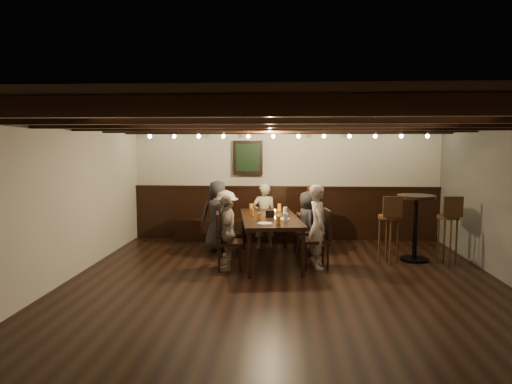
# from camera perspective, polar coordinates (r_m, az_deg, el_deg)

# --- Properties ---
(room) EXTENTS (7.00, 7.00, 7.00)m
(room) POSITION_cam_1_polar(r_m,az_deg,el_deg) (8.52, 1.78, -0.48)
(room) COLOR black
(room) RESTS_ON ground
(dining_table) EXTENTS (1.23, 2.21, 0.79)m
(dining_table) POSITION_cam_1_polar(r_m,az_deg,el_deg) (7.88, 1.72, -3.58)
(dining_table) COLOR black
(dining_table) RESTS_ON floor
(chair_left_near) EXTENTS (0.45, 0.45, 0.88)m
(chair_left_near) POSITION_cam_1_polar(r_m,az_deg,el_deg) (8.37, -3.54, -6.19)
(chair_left_near) COLOR black
(chair_left_near) RESTS_ON floor
(chair_left_far) EXTENTS (0.48, 0.48, 0.93)m
(chair_left_far) POSITION_cam_1_polar(r_m,az_deg,el_deg) (7.49, -3.46, -7.52)
(chair_left_far) COLOR black
(chair_left_far) RESTS_ON floor
(chair_right_near) EXTENTS (0.46, 0.46, 0.89)m
(chair_right_near) POSITION_cam_1_polar(r_m,az_deg,el_deg) (8.50, 6.25, -6.00)
(chair_right_near) COLOR black
(chair_right_near) RESTS_ON floor
(chair_right_far) EXTENTS (0.50, 0.50, 0.97)m
(chair_right_far) POSITION_cam_1_polar(r_m,az_deg,el_deg) (7.64, 7.50, -7.20)
(chair_right_far) COLOR black
(chair_right_far) RESTS_ON floor
(person_bench_left) EXTENTS (0.71, 0.52, 1.35)m
(person_bench_left) POSITION_cam_1_polar(r_m,az_deg,el_deg) (8.73, -4.78, -2.96)
(person_bench_left) COLOR #29292C
(person_bench_left) RESTS_ON floor
(person_bench_centre) EXTENTS (0.50, 0.37, 1.28)m
(person_bench_centre) POSITION_cam_1_polar(r_m,az_deg,el_deg) (8.92, 1.02, -2.99)
(person_bench_centre) COLOR gray
(person_bench_centre) RESTS_ON floor
(person_bench_right) EXTENTS (0.67, 0.55, 1.25)m
(person_bench_right) POSITION_cam_1_polar(r_m,az_deg,el_deg) (8.91, 6.89, -3.16)
(person_bench_right) COLOR brown
(person_bench_right) RESTS_ON floor
(person_left_near) EXTENTS (0.55, 0.83, 1.21)m
(person_left_near) POSITION_cam_1_polar(r_m,az_deg,el_deg) (8.30, -3.77, -3.94)
(person_left_near) COLOR #AA9E8F
(person_left_near) RESTS_ON floor
(person_left_far) EXTENTS (0.39, 0.75, 1.22)m
(person_left_far) POSITION_cam_1_polar(r_m,az_deg,el_deg) (7.42, -3.71, -5.08)
(person_left_far) COLOR gray
(person_left_far) RESTS_ON floor
(person_right_near) EXTENTS (0.45, 0.62, 1.18)m
(person_right_near) POSITION_cam_1_polar(r_m,az_deg,el_deg) (8.45, 6.48, -3.88)
(person_right_near) COLOR black
(person_right_near) RESTS_ON floor
(person_right_far) EXTENTS (0.40, 0.54, 1.38)m
(person_right_far) POSITION_cam_1_polar(r_m,az_deg,el_deg) (7.56, 7.76, -4.29)
(person_right_far) COLOR #A79A8D
(person_right_far) RESTS_ON floor
(pint_a) EXTENTS (0.07, 0.07, 0.14)m
(pint_a) POSITION_cam_1_polar(r_m,az_deg,el_deg) (8.53, -0.63, -1.93)
(pint_a) COLOR #BF7219
(pint_a) RESTS_ON dining_table
(pint_b) EXTENTS (0.07, 0.07, 0.14)m
(pint_b) POSITION_cam_1_polar(r_m,az_deg,el_deg) (8.53, 2.95, -1.94)
(pint_b) COLOR #BF7219
(pint_b) RESTS_ON dining_table
(pint_c) EXTENTS (0.07, 0.07, 0.14)m
(pint_c) POSITION_cam_1_polar(r_m,az_deg,el_deg) (7.93, -0.51, -2.53)
(pint_c) COLOR #BF7219
(pint_c) RESTS_ON dining_table
(pint_d) EXTENTS (0.07, 0.07, 0.14)m
(pint_d) POSITION_cam_1_polar(r_m,az_deg,el_deg) (8.09, 3.70, -2.37)
(pint_d) COLOR silver
(pint_d) RESTS_ON dining_table
(pint_e) EXTENTS (0.07, 0.07, 0.14)m
(pint_e) POSITION_cam_1_polar(r_m,az_deg,el_deg) (7.40, 0.39, -3.15)
(pint_e) COLOR #BF7219
(pint_e) RESTS_ON dining_table
(pint_f) EXTENTS (0.07, 0.07, 0.14)m
(pint_f) POSITION_cam_1_polar(r_m,az_deg,el_deg) (7.34, 3.73, -3.23)
(pint_f) COLOR silver
(pint_f) RESTS_ON dining_table
(pint_g) EXTENTS (0.07, 0.07, 0.14)m
(pint_g) POSITION_cam_1_polar(r_m,az_deg,el_deg) (7.08, 2.81, -3.57)
(pint_g) COLOR #BF7219
(pint_g) RESTS_ON dining_table
(plate_near) EXTENTS (0.24, 0.24, 0.01)m
(plate_near) POSITION_cam_1_polar(r_m,az_deg,el_deg) (7.17, 1.11, -3.95)
(plate_near) COLOR white
(plate_near) RESTS_ON dining_table
(plate_far) EXTENTS (0.24, 0.24, 0.01)m
(plate_far) POSITION_cam_1_polar(r_m,az_deg,el_deg) (7.60, 3.31, -3.40)
(plate_far) COLOR white
(plate_far) RESTS_ON dining_table
(condiment_caddy) EXTENTS (0.15, 0.10, 0.12)m
(condiment_caddy) POSITION_cam_1_polar(r_m,az_deg,el_deg) (7.81, 1.77, -2.74)
(condiment_caddy) COLOR black
(condiment_caddy) RESTS_ON dining_table
(candle) EXTENTS (0.05, 0.05, 0.05)m
(candle) POSITION_cam_1_polar(r_m,az_deg,el_deg) (8.17, 2.35, -2.60)
(candle) COLOR beige
(candle) RESTS_ON dining_table
(high_top_table) EXTENTS (0.65, 0.65, 1.16)m
(high_top_table) POSITION_cam_1_polar(r_m,az_deg,el_deg) (8.41, 19.33, -3.06)
(high_top_table) COLOR black
(high_top_table) RESTS_ON floor
(bar_stool_left) EXTENTS (0.37, 0.39, 1.17)m
(bar_stool_left) POSITION_cam_1_polar(r_m,az_deg,el_deg) (8.15, 16.24, -5.56)
(bar_stool_left) COLOR #3E2613
(bar_stool_left) RESTS_ON floor
(bar_stool_right) EXTENTS (0.37, 0.39, 1.17)m
(bar_stool_right) POSITION_cam_1_polar(r_m,az_deg,el_deg) (8.47, 22.82, -5.36)
(bar_stool_right) COLOR #3E2613
(bar_stool_right) RESTS_ON floor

